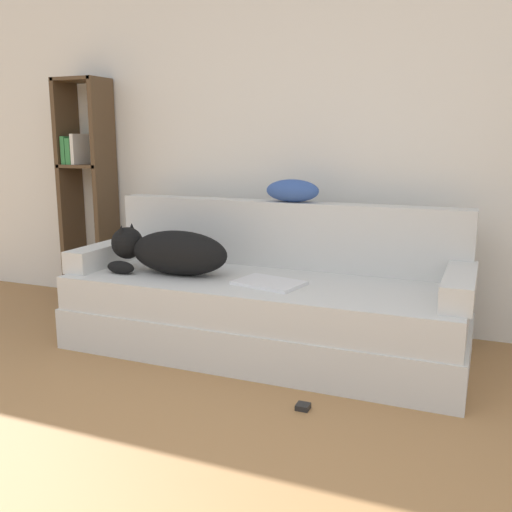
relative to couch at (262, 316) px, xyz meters
name	(u,v)px	position (x,y,z in m)	size (l,w,h in m)	color
wall_back	(333,117)	(0.20, 0.71, 1.14)	(7.20, 0.06, 2.70)	silver
couch	(262,316)	(0.00, 0.00, 0.00)	(2.26, 0.86, 0.43)	silver
couch_backrest	(284,234)	(0.00, 0.36, 0.42)	(2.22, 0.15, 0.40)	silver
couch_arm_left	(108,254)	(-1.06, -0.01, 0.28)	(0.15, 0.67, 0.13)	silver
couch_arm_right	(460,286)	(1.06, -0.01, 0.28)	(0.15, 0.67, 0.13)	silver
dog	(170,251)	(-0.55, -0.09, 0.35)	(0.76, 0.28, 0.28)	black
laptop	(269,283)	(0.08, -0.11, 0.23)	(0.40, 0.32, 0.02)	silver
throw_pillow	(292,191)	(0.05, 0.36, 0.69)	(0.33, 0.18, 0.14)	#335199
bookshelf	(86,181)	(-1.62, 0.53, 0.70)	(0.36, 0.26, 1.64)	#4C3823
power_adapter	(303,407)	(0.45, -0.61, -0.20)	(0.06, 0.06, 0.03)	black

